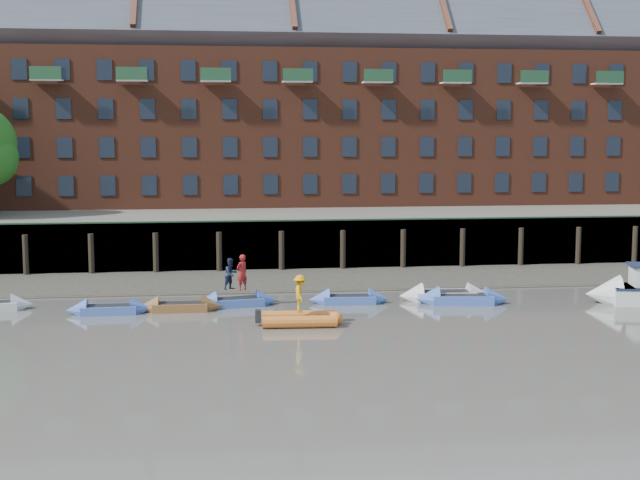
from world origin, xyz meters
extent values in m
plane|color=#605B53|center=(0.00, 0.00, 0.00)|extent=(220.00, 220.00, 0.00)
cube|color=#3D382F|center=(0.00, 18.00, 0.00)|extent=(110.00, 8.00, 0.50)
cube|color=#4C4336|center=(0.00, 14.60, 0.00)|extent=(110.00, 1.60, 0.10)
cube|color=#2D2A26|center=(0.00, 22.40, 1.60)|extent=(110.00, 0.80, 3.20)
cylinder|color=black|center=(-18.00, 21.75, 1.30)|extent=(0.36, 0.36, 2.60)
cylinder|color=black|center=(-14.00, 21.75, 1.30)|extent=(0.36, 0.36, 2.60)
cylinder|color=black|center=(-10.00, 21.75, 1.30)|extent=(0.36, 0.36, 2.60)
cylinder|color=black|center=(-6.00, 21.75, 1.30)|extent=(0.36, 0.36, 2.60)
cylinder|color=black|center=(-2.00, 21.75, 1.30)|extent=(0.36, 0.36, 2.60)
cylinder|color=black|center=(2.00, 21.75, 1.30)|extent=(0.36, 0.36, 2.60)
cylinder|color=black|center=(6.00, 21.75, 1.30)|extent=(0.36, 0.36, 2.60)
cylinder|color=black|center=(10.00, 21.75, 1.30)|extent=(0.36, 0.36, 2.60)
cylinder|color=black|center=(14.00, 21.75, 1.30)|extent=(0.36, 0.36, 2.60)
cylinder|color=black|center=(18.00, 21.75, 1.30)|extent=(0.36, 0.36, 2.60)
cylinder|color=black|center=(22.00, 21.75, 1.30)|extent=(0.36, 0.36, 2.60)
cube|color=#264C2D|center=(0.00, 22.10, 3.25)|extent=(110.00, 0.06, 0.10)
cube|color=#5E594D|center=(0.00, 36.00, 1.60)|extent=(110.00, 28.00, 3.20)
cube|color=brown|center=(0.00, 37.00, 9.20)|extent=(80.00, 10.00, 12.00)
cube|color=#42444C|center=(0.00, 37.00, 16.40)|extent=(80.60, 15.56, 15.56)
cube|color=black|center=(-20.00, 31.98, 5.00)|extent=(1.10, 0.12, 1.50)
cube|color=black|center=(-17.00, 31.98, 5.00)|extent=(1.10, 0.12, 1.50)
cube|color=black|center=(-14.00, 31.98, 5.00)|extent=(1.10, 0.12, 1.50)
cube|color=black|center=(-11.00, 31.98, 5.00)|extent=(1.10, 0.12, 1.50)
cube|color=black|center=(-8.00, 31.98, 5.00)|extent=(1.10, 0.12, 1.50)
cube|color=black|center=(-5.00, 31.98, 5.00)|extent=(1.10, 0.12, 1.50)
cube|color=black|center=(-2.00, 31.98, 5.00)|extent=(1.10, 0.12, 1.50)
cube|color=black|center=(1.00, 31.98, 5.00)|extent=(1.10, 0.12, 1.50)
cube|color=black|center=(4.00, 31.98, 5.00)|extent=(1.10, 0.12, 1.50)
cube|color=black|center=(7.00, 31.98, 5.00)|extent=(1.10, 0.12, 1.50)
cube|color=black|center=(10.00, 31.98, 5.00)|extent=(1.10, 0.12, 1.50)
cube|color=black|center=(13.00, 31.98, 5.00)|extent=(1.10, 0.12, 1.50)
cube|color=black|center=(16.00, 31.98, 5.00)|extent=(1.10, 0.12, 1.50)
cube|color=black|center=(19.00, 31.98, 5.00)|extent=(1.10, 0.12, 1.50)
cube|color=black|center=(22.00, 31.98, 5.00)|extent=(1.10, 0.12, 1.50)
cube|color=black|center=(25.00, 31.98, 5.00)|extent=(1.10, 0.12, 1.50)
cube|color=black|center=(-20.00, 31.98, 7.80)|extent=(1.10, 0.12, 1.50)
cube|color=black|center=(-17.00, 31.98, 7.80)|extent=(1.10, 0.12, 1.50)
cube|color=black|center=(-14.00, 31.98, 7.80)|extent=(1.10, 0.12, 1.50)
cube|color=black|center=(-11.00, 31.98, 7.80)|extent=(1.10, 0.12, 1.50)
cube|color=black|center=(-8.00, 31.98, 7.80)|extent=(1.10, 0.12, 1.50)
cube|color=black|center=(-5.00, 31.98, 7.80)|extent=(1.10, 0.12, 1.50)
cube|color=black|center=(-2.00, 31.98, 7.80)|extent=(1.10, 0.12, 1.50)
cube|color=black|center=(1.00, 31.98, 7.80)|extent=(1.10, 0.12, 1.50)
cube|color=black|center=(4.00, 31.98, 7.80)|extent=(1.10, 0.12, 1.50)
cube|color=black|center=(7.00, 31.98, 7.80)|extent=(1.10, 0.12, 1.50)
cube|color=black|center=(10.00, 31.98, 7.80)|extent=(1.10, 0.12, 1.50)
cube|color=black|center=(13.00, 31.98, 7.80)|extent=(1.10, 0.12, 1.50)
cube|color=black|center=(16.00, 31.98, 7.80)|extent=(1.10, 0.12, 1.50)
cube|color=black|center=(19.00, 31.98, 7.80)|extent=(1.10, 0.12, 1.50)
cube|color=black|center=(22.00, 31.98, 7.80)|extent=(1.10, 0.12, 1.50)
cube|color=black|center=(25.00, 31.98, 7.80)|extent=(1.10, 0.12, 1.50)
cube|color=black|center=(-20.00, 31.98, 10.60)|extent=(1.10, 0.12, 1.50)
cube|color=black|center=(-17.00, 31.98, 10.60)|extent=(1.10, 0.12, 1.50)
cube|color=black|center=(-14.00, 31.98, 10.60)|extent=(1.10, 0.12, 1.50)
cube|color=black|center=(-11.00, 31.98, 10.60)|extent=(1.10, 0.12, 1.50)
cube|color=black|center=(-8.00, 31.98, 10.60)|extent=(1.10, 0.12, 1.50)
cube|color=black|center=(-5.00, 31.98, 10.60)|extent=(1.10, 0.12, 1.50)
cube|color=black|center=(-2.00, 31.98, 10.60)|extent=(1.10, 0.12, 1.50)
cube|color=black|center=(1.00, 31.98, 10.60)|extent=(1.10, 0.12, 1.50)
cube|color=black|center=(4.00, 31.98, 10.60)|extent=(1.10, 0.12, 1.50)
cube|color=black|center=(7.00, 31.98, 10.60)|extent=(1.10, 0.12, 1.50)
cube|color=black|center=(10.00, 31.98, 10.60)|extent=(1.10, 0.12, 1.50)
cube|color=black|center=(13.00, 31.98, 10.60)|extent=(1.10, 0.12, 1.50)
cube|color=black|center=(16.00, 31.98, 10.60)|extent=(1.10, 0.12, 1.50)
cube|color=black|center=(19.00, 31.98, 10.60)|extent=(1.10, 0.12, 1.50)
cube|color=black|center=(22.00, 31.98, 10.60)|extent=(1.10, 0.12, 1.50)
cube|color=black|center=(25.00, 31.98, 10.60)|extent=(1.10, 0.12, 1.50)
cube|color=black|center=(-20.00, 31.98, 13.40)|extent=(1.10, 0.12, 1.50)
cube|color=black|center=(-17.00, 31.98, 13.40)|extent=(1.10, 0.12, 1.50)
cube|color=black|center=(-14.00, 31.98, 13.40)|extent=(1.10, 0.12, 1.50)
cube|color=black|center=(-11.00, 31.98, 13.40)|extent=(1.10, 0.12, 1.50)
cube|color=black|center=(-8.00, 31.98, 13.40)|extent=(1.10, 0.12, 1.50)
cube|color=black|center=(-5.00, 31.98, 13.40)|extent=(1.10, 0.12, 1.50)
cube|color=black|center=(-2.00, 31.98, 13.40)|extent=(1.10, 0.12, 1.50)
cube|color=black|center=(1.00, 31.98, 13.40)|extent=(1.10, 0.12, 1.50)
cube|color=black|center=(4.00, 31.98, 13.40)|extent=(1.10, 0.12, 1.50)
cube|color=black|center=(7.00, 31.98, 13.40)|extent=(1.10, 0.12, 1.50)
cube|color=black|center=(10.00, 31.98, 13.40)|extent=(1.10, 0.12, 1.50)
cube|color=black|center=(13.00, 31.98, 13.40)|extent=(1.10, 0.12, 1.50)
cube|color=black|center=(16.00, 31.98, 13.40)|extent=(1.10, 0.12, 1.50)
cube|color=black|center=(19.00, 31.98, 13.40)|extent=(1.10, 0.12, 1.50)
cube|color=black|center=(22.00, 31.98, 13.40)|extent=(1.10, 0.12, 1.50)
cube|color=black|center=(25.00, 31.98, 13.40)|extent=(1.10, 0.12, 1.50)
cone|color=silver|center=(-16.11, 11.14, 0.22)|extent=(1.28, 1.42, 1.25)
cube|color=#4362B8|center=(-11.57, 9.35, 0.21)|extent=(2.73, 1.29, 0.42)
cone|color=#4362B8|center=(-10.00, 9.40, 0.21)|extent=(1.08, 1.25, 1.22)
cone|color=#4362B8|center=(-13.14, 9.30, 0.21)|extent=(1.08, 1.25, 1.22)
cube|color=black|center=(-11.57, 9.35, 0.40)|extent=(2.27, 0.98, 0.06)
cube|color=brown|center=(-8.09, 9.60, 0.21)|extent=(2.73, 1.24, 0.43)
cone|color=brown|center=(-6.51, 9.61, 0.21)|extent=(1.06, 1.23, 1.23)
cone|color=brown|center=(-9.68, 9.60, 0.21)|extent=(1.06, 1.23, 1.23)
cube|color=black|center=(-8.09, 9.60, 0.41)|extent=(2.27, 0.93, 0.06)
cube|color=#4362B8|center=(-5.24, 10.49, 0.22)|extent=(2.91, 1.64, 0.43)
cone|color=#4362B8|center=(-3.65, 10.73, 0.22)|extent=(1.24, 1.39, 1.24)
cone|color=#4362B8|center=(-6.84, 10.25, 0.22)|extent=(1.24, 1.39, 1.24)
cube|color=black|center=(-5.24, 10.49, 0.41)|extent=(2.41, 1.26, 0.06)
cube|color=#4362B8|center=(0.67, 10.54, 0.21)|extent=(2.78, 1.37, 0.43)
cone|color=#4362B8|center=(2.25, 10.45, 0.21)|extent=(1.12, 1.28, 1.23)
cone|color=#4362B8|center=(-0.92, 10.63, 0.21)|extent=(1.12, 1.28, 1.23)
cube|color=black|center=(0.67, 10.54, 0.41)|extent=(2.31, 1.04, 0.06)
cube|color=silver|center=(5.91, 10.75, 0.25)|extent=(3.28, 1.64, 0.50)
cone|color=silver|center=(7.77, 10.63, 0.25)|extent=(1.33, 1.52, 1.44)
cone|color=silver|center=(4.04, 10.86, 0.25)|extent=(1.33, 1.52, 1.44)
cube|color=black|center=(5.91, 10.75, 0.48)|extent=(2.73, 1.25, 0.06)
cube|color=#4362B8|center=(6.54, 9.70, 0.24)|extent=(3.29, 1.81, 0.49)
cone|color=#4362B8|center=(8.36, 9.46, 0.24)|extent=(1.39, 1.56, 1.41)
cone|color=#4362B8|center=(4.73, 9.94, 0.24)|extent=(1.39, 1.56, 1.41)
cube|color=black|center=(6.54, 9.70, 0.47)|extent=(2.73, 1.39, 0.06)
cylinder|color=orange|center=(-2.43, 6.22, 0.28)|extent=(3.47, 0.73, 0.57)
cylinder|color=orange|center=(-2.49, 5.02, 0.28)|extent=(3.47, 0.73, 0.57)
sphere|color=orange|center=(-0.74, 5.54, 0.28)|extent=(0.65, 0.65, 0.65)
cube|color=black|center=(-2.46, 5.62, 0.28)|extent=(2.91, 1.12, 0.20)
cone|color=silver|center=(13.94, 9.02, 0.47)|extent=(2.14, 2.40, 2.09)
imported|color=maroon|center=(-4.94, 10.43, 1.77)|extent=(0.81, 0.78, 1.86)
imported|color=#19233F|center=(-5.50, 10.74, 1.66)|extent=(1.01, 1.00, 1.65)
imported|color=orange|center=(-2.39, 5.69, 1.49)|extent=(0.71, 1.16, 1.75)
camera|label=1|loc=(-6.45, -34.99, 9.04)|focal=50.00mm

